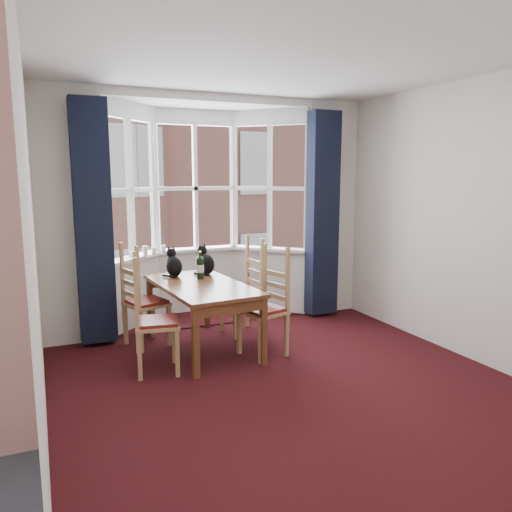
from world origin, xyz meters
TOP-DOWN VIEW (x-y plane):
  - floor at (0.00, 0.00)m, footprint 4.50×4.50m
  - ceiling at (0.00, 0.00)m, footprint 4.50×4.50m
  - wall_left at (-2.00, 0.00)m, footprint 0.00×4.50m
  - wall_right at (2.00, 0.00)m, footprint 0.00×4.50m
  - wall_back_pier_left at (-1.65, 2.25)m, footprint 0.70×0.12m
  - wall_back_pier_right at (1.65, 2.25)m, footprint 0.70×0.12m
  - bay_window at (0.00, 2.75)m, footprint 2.76×0.94m
  - curtain_left at (-1.42, 2.07)m, footprint 0.38×0.22m
  - curtain_right at (1.42, 2.07)m, footprint 0.38×0.22m
  - dining_table at (-0.42, 1.47)m, footprint 0.94×1.58m
  - chair_left_near at (-1.09, 1.06)m, footprint 0.47×0.48m
  - chair_left_far at (-1.02, 1.80)m, footprint 0.50×0.52m
  - chair_right_near at (0.19, 1.06)m, footprint 0.49×0.51m
  - chair_right_far at (0.27, 1.82)m, footprint 0.44×0.45m
  - cat_left at (-0.58, 1.99)m, footprint 0.20×0.27m
  - cat_right at (-0.20, 1.97)m, footprint 0.24×0.29m
  - wine_bottle at (-0.35, 1.73)m, footprint 0.08×0.08m
  - candle_tall at (-0.78, 2.60)m, footprint 0.06×0.06m
  - candle_short at (-0.66, 2.63)m, footprint 0.06×0.06m
  - candle_extra at (-0.54, 2.65)m, footprint 0.05×0.05m
  - street at (0.00, 32.25)m, footprint 80.00×80.00m
  - tenement_building at (0.00, 14.01)m, footprint 18.40×7.80m

SIDE VIEW (x-z plane):
  - street at x=0.00m, z-range -6.00..-6.00m
  - floor at x=0.00m, z-range 0.00..0.00m
  - chair_left_near at x=-1.09m, z-range 0.01..0.93m
  - chair_left_far at x=-1.02m, z-range 0.01..0.93m
  - chair_right_near at x=0.19m, z-range 0.01..0.93m
  - chair_right_far at x=0.27m, z-range 0.01..0.93m
  - dining_table at x=-0.42m, z-range 0.28..1.00m
  - cat_left at x=-0.58m, z-range 0.68..1.02m
  - cat_right at x=-0.20m, z-range 0.67..1.03m
  - wine_bottle at x=-0.35m, z-range 0.70..1.01m
  - candle_short at x=-0.66m, z-range 0.87..0.97m
  - candle_extra at x=-0.54m, z-range 0.87..0.98m
  - candle_tall at x=-0.78m, z-range 0.87..1.00m
  - curtain_left at x=-1.42m, z-range 0.05..2.65m
  - curtain_right at x=1.42m, z-range 0.05..2.65m
  - wall_left at x=-2.00m, z-range -0.85..3.65m
  - wall_right at x=2.00m, z-range -0.85..3.65m
  - wall_back_pier_left at x=-1.65m, z-range 0.00..2.80m
  - wall_back_pier_right at x=1.65m, z-range 0.00..2.80m
  - bay_window at x=0.00m, z-range 0.00..2.80m
  - tenement_building at x=0.00m, z-range -6.00..9.20m
  - ceiling at x=0.00m, z-range 2.80..2.80m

